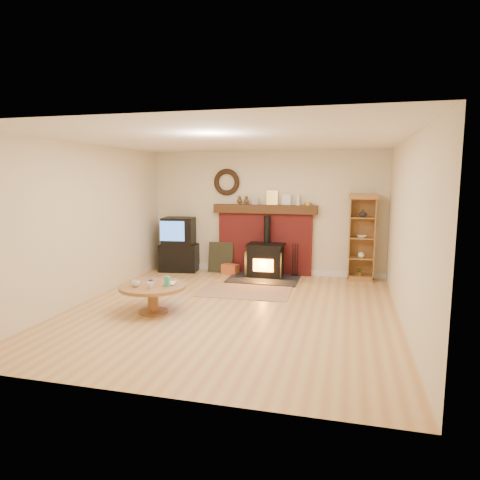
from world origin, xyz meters
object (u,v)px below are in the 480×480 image
(wood_stove, at_px, (265,261))
(coffee_table, at_px, (153,290))
(curio_cabinet, at_px, (362,237))
(tv_unit, at_px, (179,245))

(wood_stove, xyz_separation_m, coffee_table, (-1.22, -2.69, 0.01))
(curio_cabinet, bearing_deg, coffee_table, -136.40)
(curio_cabinet, distance_m, coffee_table, 4.34)
(coffee_table, bearing_deg, wood_stove, 65.54)
(curio_cabinet, xyz_separation_m, coffee_table, (-3.12, -2.97, -0.52))
(tv_unit, relative_size, coffee_table, 1.17)
(tv_unit, xyz_separation_m, curio_cabinet, (3.87, 0.08, 0.30))
(wood_stove, distance_m, coffee_table, 2.96)
(tv_unit, height_order, curio_cabinet, curio_cabinet)
(curio_cabinet, height_order, coffee_table, curio_cabinet)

